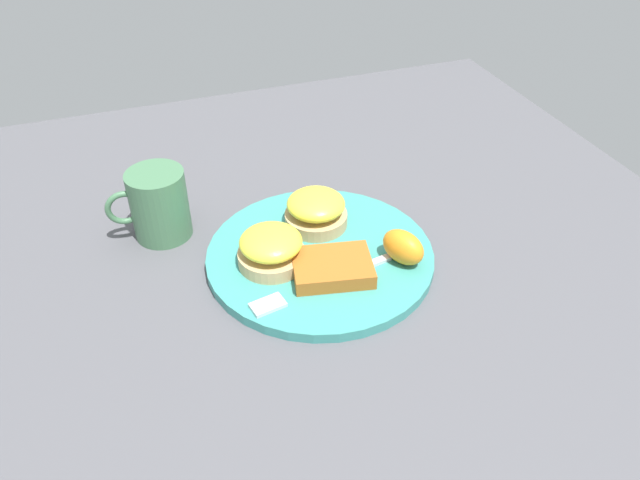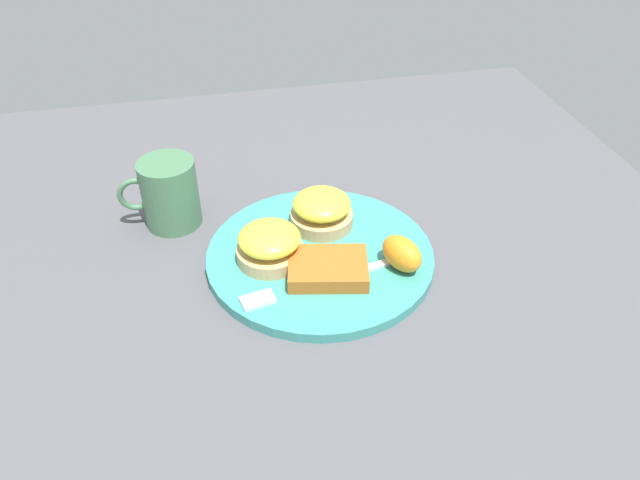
{
  "view_description": "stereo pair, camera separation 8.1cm",
  "coord_description": "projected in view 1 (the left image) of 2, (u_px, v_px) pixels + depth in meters",
  "views": [
    {
      "loc": [
        0.21,
        0.6,
        0.53
      ],
      "look_at": [
        0.0,
        0.0,
        0.03
      ],
      "focal_mm": 35.0,
      "sensor_mm": 36.0,
      "label": 1
    },
    {
      "loc": [
        0.14,
        0.62,
        0.53
      ],
      "look_at": [
        0.0,
        0.0,
        0.03
      ],
      "focal_mm": 35.0,
      "sensor_mm": 36.0,
      "label": 2
    }
  ],
  "objects": [
    {
      "name": "plate",
      "position": [
        320.0,
        256.0,
        0.82
      ],
      "size": [
        0.3,
        0.3,
        0.01
      ],
      "primitive_type": "cylinder",
      "color": "teal",
      "rests_on": "ground_plane"
    },
    {
      "name": "orange_wedge",
      "position": [
        403.0,
        247.0,
        0.79
      ],
      "size": [
        0.06,
        0.07,
        0.04
      ],
      "primitive_type": "ellipsoid",
      "rotation": [
        0.0,
        0.0,
        2.02
      ],
      "color": "orange",
      "rests_on": "plate"
    },
    {
      "name": "ground_plane",
      "position": [
        320.0,
        260.0,
        0.83
      ],
      "size": [
        1.1,
        1.1,
        0.0
      ],
      "primitive_type": "plane",
      "color": "#4C4C51"
    },
    {
      "name": "sandwich_benedict_left",
      "position": [
        316.0,
        210.0,
        0.85
      ],
      "size": [
        0.09,
        0.09,
        0.05
      ],
      "color": "tan",
      "rests_on": "plate"
    },
    {
      "name": "fork",
      "position": [
        315.0,
        286.0,
        0.76
      ],
      "size": [
        0.2,
        0.05,
        0.0
      ],
      "color": "silver",
      "rests_on": "plate"
    },
    {
      "name": "cup",
      "position": [
        158.0,
        204.0,
        0.84
      ],
      "size": [
        0.11,
        0.08,
        0.1
      ],
      "color": "#42704C",
      "rests_on": "ground_plane"
    },
    {
      "name": "sandwich_benedict_right",
      "position": [
        270.0,
        246.0,
        0.79
      ],
      "size": [
        0.09,
        0.09,
        0.05
      ],
      "color": "tan",
      "rests_on": "plate"
    },
    {
      "name": "hashbrown_patty",
      "position": [
        329.0,
        268.0,
        0.78
      ],
      "size": [
        0.11,
        0.09,
        0.02
      ],
      "primitive_type": "cube",
      "rotation": [
        0.0,
        0.0,
        -0.2
      ],
      "color": "#A3591E",
      "rests_on": "plate"
    }
  ]
}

